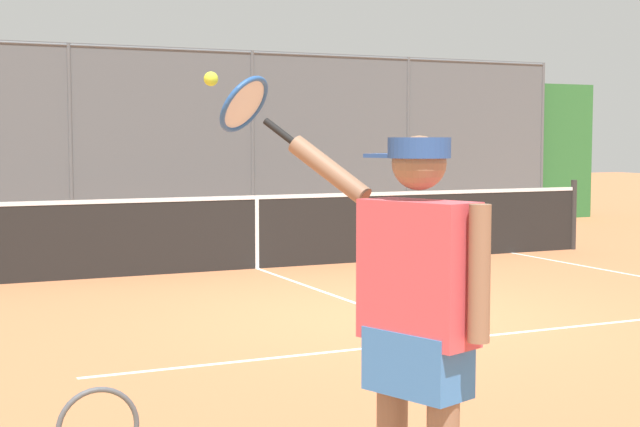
{
  "coord_description": "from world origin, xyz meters",
  "views": [
    {
      "loc": [
        4.3,
        7.76,
        1.68
      ],
      "look_at": [
        0.96,
        0.47,
        1.05
      ],
      "focal_mm": 52.49,
      "sensor_mm": 36.0,
      "label": 1
    }
  ],
  "objects": [
    {
      "name": "court_line_markings",
      "position": [
        0.0,
        1.5,
        0.0
      ],
      "size": [
        8.16,
        8.72,
        0.01
      ],
      "color": "white",
      "rests_on": "ground"
    },
    {
      "name": "fence_backdrop",
      "position": [
        -0.0,
        -8.7,
        1.43
      ],
      "size": [
        19.07,
        1.37,
        3.28
      ],
      "color": "#565B60",
      "rests_on": "ground"
    },
    {
      "name": "tennis_net",
      "position": [
        0.0,
        -3.63,
        0.49
      ],
      "size": [
        10.48,
        0.09,
        1.07
      ],
      "color": "#2D2D2D",
      "rests_on": "ground"
    },
    {
      "name": "ground_plane",
      "position": [
        0.0,
        0.0,
        0.0
      ],
      "size": [
        60.0,
        60.0,
        0.0
      ],
      "primitive_type": "plane",
      "color": "#B76B42"
    },
    {
      "name": "tennis_player",
      "position": [
        2.42,
        4.55,
        1.0
      ],
      "size": [
        0.81,
        1.26,
        1.99
      ],
      "rotation": [
        0.0,
        0.0,
        -1.23
      ],
      "color": "silver",
      "rests_on": "ground"
    }
  ]
}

